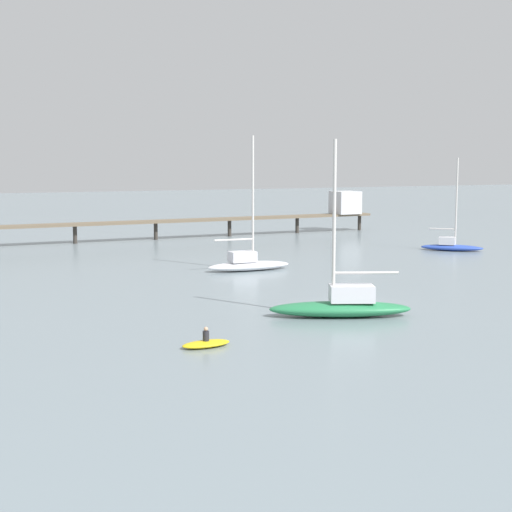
# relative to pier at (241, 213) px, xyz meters

# --- Properties ---
(ground_plane) EXTENTS (400.00, 400.00, 0.00)m
(ground_plane) POSITION_rel_pier_xyz_m (-12.06, -48.87, -3.05)
(ground_plane) COLOR gray
(pier) EXTENTS (64.54, 4.57, 5.75)m
(pier) POSITION_rel_pier_xyz_m (0.00, 0.00, 0.00)
(pier) COLOR brown
(pier) RESTS_ON ground_plane
(sailboat_white) EXTENTS (8.16, 2.59, 12.51)m
(sailboat_white) POSITION_rel_pier_xyz_m (-12.33, -30.57, -2.27)
(sailboat_white) COLOR white
(sailboat_white) RESTS_ON ground_plane
(sailboat_blue) EXTENTS (6.48, 6.13, 10.52)m
(sailboat_blue) POSITION_rel_pier_xyz_m (15.10, -25.70, -2.38)
(sailboat_blue) COLOR #2D4CB7
(sailboat_blue) RESTS_ON ground_plane
(sailboat_green) EXTENTS (9.61, 5.85, 11.64)m
(sailboat_green) POSITION_rel_pier_xyz_m (-15.13, -52.55, -2.22)
(sailboat_green) COLOR #287F4C
(sailboat_green) RESTS_ON ground_plane
(dinghy_yellow) EXTENTS (2.94, 1.52, 1.14)m
(dinghy_yellow) POSITION_rel_pier_xyz_m (-26.27, -56.64, -2.84)
(dinghy_yellow) COLOR yellow
(dinghy_yellow) RESTS_ON ground_plane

